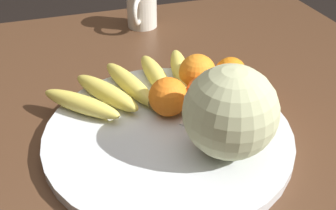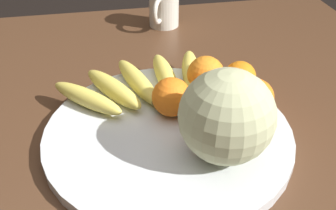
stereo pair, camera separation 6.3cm
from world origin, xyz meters
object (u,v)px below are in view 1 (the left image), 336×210
object	(u,v)px
fruit_bowl	(168,133)
orange_front_left	(204,94)
orange_front_right	(249,92)
orange_back_right	(197,73)
kitchen_table	(146,168)
melon	(230,112)
banana_bunch	(133,84)
orange_mid_center	(168,97)
produce_tag	(209,124)
orange_back_left	(230,73)
ceramic_mug	(142,8)

from	to	relation	value
fruit_bowl	orange_front_left	distance (m)	0.10
orange_front_right	orange_front_left	bearing A→B (deg)	-12.51
orange_back_right	orange_front_left	bearing A→B (deg)	78.49
kitchen_table	melon	xyz separation A→B (m)	(-0.11, 0.10, 0.18)
banana_bunch	orange_mid_center	distance (m)	0.10
kitchen_table	produce_tag	bearing A→B (deg)	159.78
banana_bunch	orange_back_right	xyz separation A→B (m)	(-0.12, 0.02, 0.02)
melon	orange_mid_center	bearing A→B (deg)	-64.16
fruit_bowl	banana_bunch	size ratio (longest dim) A/B	1.36
fruit_bowl	orange_back_left	bearing A→B (deg)	-149.59
kitchen_table	orange_mid_center	distance (m)	0.15
fruit_bowl	banana_bunch	xyz separation A→B (m)	(0.03, -0.13, 0.03)
orange_mid_center	orange_back_left	world-z (taller)	orange_mid_center
orange_back_right	produce_tag	xyz separation A→B (m)	(0.02, 0.12, -0.03)
kitchen_table	melon	size ratio (longest dim) A/B	8.70
melon	orange_front_left	world-z (taller)	melon
orange_front_left	orange_front_right	size ratio (longest dim) A/B	1.00
banana_bunch	orange_front_left	distance (m)	0.14
orange_front_right	produce_tag	world-z (taller)	orange_front_right
orange_back_left	ceramic_mug	size ratio (longest dim) A/B	0.56
kitchen_table	orange_front_left	world-z (taller)	orange_front_left
melon	produce_tag	xyz separation A→B (m)	(0.00, -0.06, -0.07)
melon	banana_bunch	xyz separation A→B (m)	(0.10, -0.20, -0.05)
orange_mid_center	orange_back_right	xyz separation A→B (m)	(-0.08, -0.06, 0.00)
kitchen_table	ceramic_mug	xyz separation A→B (m)	(-0.11, -0.44, 0.14)
melon	orange_front_right	xyz separation A→B (m)	(-0.08, -0.09, -0.04)
banana_bunch	orange_front_left	bearing A→B (deg)	-148.05
orange_mid_center	produce_tag	size ratio (longest dim) A/B	0.70
orange_back_right	ceramic_mug	world-z (taller)	ceramic_mug
orange_back_left	orange_back_right	bearing A→B (deg)	-12.37
kitchen_table	orange_front_right	world-z (taller)	orange_front_right
orange_back_left	orange_front_right	bearing A→B (deg)	90.53
orange_front_right	ceramic_mug	size ratio (longest dim) A/B	0.61
melon	banana_bunch	world-z (taller)	melon
orange_back_right	produce_tag	size ratio (longest dim) A/B	0.72
fruit_bowl	orange_back_right	xyz separation A→B (m)	(-0.09, -0.10, 0.04)
produce_tag	ceramic_mug	distance (m)	0.48
kitchen_table	ceramic_mug	bearing A→B (deg)	-104.28
orange_front_right	orange_back_left	xyz separation A→B (m)	(0.00, -0.07, -0.00)
melon	orange_front_right	bearing A→B (deg)	-132.18
banana_bunch	kitchen_table	bearing A→B (deg)	160.47
melon	orange_back_left	world-z (taller)	melon
orange_front_left	orange_back_right	size ratio (longest dim) A/B	0.95
produce_tag	ceramic_mug	world-z (taller)	ceramic_mug
orange_back_left	ceramic_mug	xyz separation A→B (m)	(0.08, -0.38, 0.00)
kitchen_table	orange_back_left	distance (m)	0.24
melon	orange_front_right	world-z (taller)	melon
orange_back_right	ceramic_mug	size ratio (longest dim) A/B	0.64
produce_tag	orange_front_left	bearing A→B (deg)	-59.58
orange_mid_center	ceramic_mug	size ratio (longest dim) A/B	0.63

